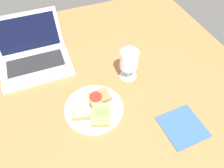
% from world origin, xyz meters
% --- Properties ---
extents(wooden_table, '(1.40, 1.40, 0.03)m').
position_xyz_m(wooden_table, '(0.00, 0.00, 0.01)').
color(wooden_table, '#9E6B3D').
rests_on(wooden_table, ground).
extents(plate, '(0.23, 0.23, 0.01)m').
position_xyz_m(plate, '(-0.04, -0.06, 0.04)').
color(plate, silver).
rests_on(plate, wooden_table).
extents(sandwich_with_cheese, '(0.09, 0.12, 0.03)m').
position_xyz_m(sandwich_with_cheese, '(-0.09, -0.05, 0.06)').
color(sandwich_with_cheese, '#A88456').
rests_on(sandwich_with_cheese, plate).
extents(sandwich_with_cucumber, '(0.10, 0.12, 0.02)m').
position_xyz_m(sandwich_with_cucumber, '(-0.03, -0.11, 0.05)').
color(sandwich_with_cucumber, '#A88456').
rests_on(sandwich_with_cucumber, plate).
extents(sandwich_with_tomato, '(0.10, 0.07, 0.02)m').
position_xyz_m(sandwich_with_tomato, '(-0.01, -0.03, 0.05)').
color(sandwich_with_tomato, '#937047').
rests_on(sandwich_with_tomato, plate).
extents(wine_glass, '(0.08, 0.08, 0.14)m').
position_xyz_m(wine_glass, '(0.15, 0.05, 0.13)').
color(wine_glass, white).
rests_on(wine_glass, wooden_table).
extents(laptop, '(0.31, 0.27, 0.20)m').
position_xyz_m(laptop, '(-0.22, 0.29, 0.07)').
color(laptop, silver).
rests_on(laptop, wooden_table).
extents(napkin, '(0.16, 0.16, 0.00)m').
position_xyz_m(napkin, '(0.24, -0.26, 0.03)').
color(napkin, '#33598C').
rests_on(napkin, wooden_table).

